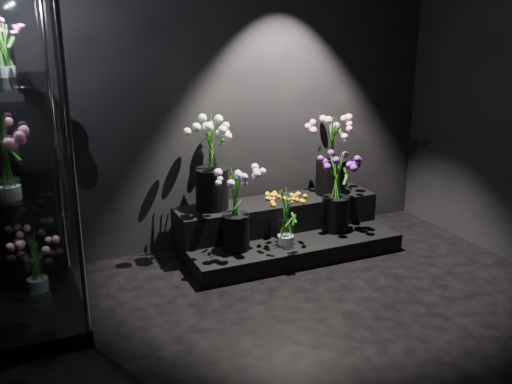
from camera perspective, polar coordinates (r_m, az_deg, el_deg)
floor at (r=3.57m, az=8.94°, el=-15.87°), size 4.00×4.00×0.00m
wall_back at (r=4.81m, az=-3.46°, el=10.79°), size 4.00×0.00×4.00m
display_riser at (r=4.94m, az=2.65°, el=-3.78°), size 1.80×0.80×0.40m
display_case at (r=3.79m, az=-23.23°, el=3.88°), size 0.63×1.05×2.30m
bouquet_orange_bells at (r=4.59m, az=3.00°, el=-2.41°), size 0.33×0.33×0.48m
bouquet_lilac at (r=4.45m, az=-2.06°, el=-1.15°), size 0.41×0.41×0.66m
bouquet_purple at (r=4.89m, az=8.05°, el=0.41°), size 0.39×0.39×0.69m
bouquet_cream_roses at (r=4.64m, az=-4.51°, el=3.62°), size 0.42×0.42×0.79m
bouquet_pink_roses at (r=5.09m, az=7.59°, el=4.11°), size 0.40×0.40×0.69m
bouquet_case_pink at (r=3.61m, az=-23.71°, el=3.10°), size 0.40×0.40×0.47m
bouquet_case_magenta at (r=3.85m, az=-24.06°, el=13.23°), size 0.23×0.23×0.38m
bouquet_case_base_pink at (r=4.21m, az=-21.24°, el=-6.27°), size 0.45×0.45×0.44m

